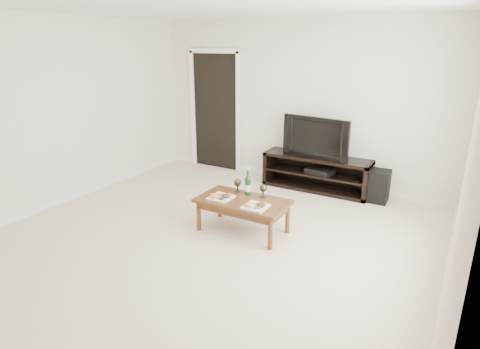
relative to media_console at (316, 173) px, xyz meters
name	(u,v)px	position (x,y,z in m)	size (l,w,h in m)	color
floor	(198,248)	(-0.49, -2.50, -0.28)	(5.50, 5.50, 0.00)	beige
back_wall	(297,103)	(-0.49, 0.27, 1.02)	(5.00, 0.04, 2.60)	silver
doorway	(216,112)	(-2.04, 0.24, 0.75)	(0.90, 0.02, 2.05)	black
media_console	(316,173)	(0.00, 0.00, 0.00)	(1.67, 0.45, 0.55)	black
television	(319,136)	(0.00, 0.00, 0.59)	(1.09, 0.14, 0.63)	black
av_receiver	(320,171)	(0.06, -0.01, 0.05)	(0.40, 0.30, 0.08)	black
subwoofer	(378,186)	(0.95, -0.01, -0.04)	(0.31, 0.31, 0.47)	black
coffee_table	(243,216)	(-0.26, -1.87, -0.07)	(1.10, 0.60, 0.42)	#543117
plate_left	(221,196)	(-0.51, -1.96, 0.18)	(0.27, 0.27, 0.07)	white
plate_right	(256,205)	(-0.01, -2.00, 0.18)	(0.27, 0.27, 0.07)	white
wine_bottle	(248,181)	(-0.29, -1.68, 0.32)	(0.07, 0.07, 0.35)	#0F3818
goblet_left	(238,185)	(-0.45, -1.66, 0.23)	(0.09, 0.09, 0.17)	#3E3222
goblet_right	(263,191)	(-0.09, -1.68, 0.23)	(0.09, 0.09, 0.17)	#3E3222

